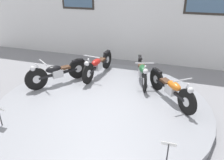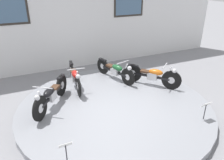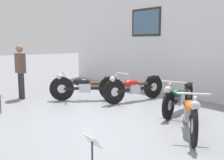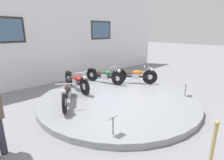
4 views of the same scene
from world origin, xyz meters
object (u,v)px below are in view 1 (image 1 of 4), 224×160
Objects in this scene: motorcycle_orange at (171,88)px; info_placard_front_centre at (168,147)px; motorcycle_red at (98,65)px; motorcycle_black at (57,72)px; motorcycle_green at (142,71)px.

motorcycle_orange is 3.10× the size of info_placard_front_centre.
motorcycle_orange is at bearing -21.45° from motorcycle_red.
motorcycle_black is at bearing -179.99° from motorcycle_orange.
motorcycle_red is at bearing 45.10° from motorcycle_black.
motorcycle_orange is (3.36, 0.00, -0.01)m from motorcycle_black.
motorcycle_black reaches higher than motorcycle_green.
motorcycle_orange is (0.94, -0.95, 0.02)m from motorcycle_green.
info_placard_front_centre is (0.11, -2.23, -0.02)m from motorcycle_orange.
motorcycle_red is at bearing 158.55° from motorcycle_orange.
motorcycle_red is 1.07× the size of motorcycle_green.
motorcycle_black is 3.36m from motorcycle_orange.
motorcycle_red is 1.48m from motorcycle_green.
motorcycle_green is at bearing -0.08° from motorcycle_red.
motorcycle_black is at bearing -134.90° from motorcycle_red.
motorcycle_black is 2.60m from motorcycle_green.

